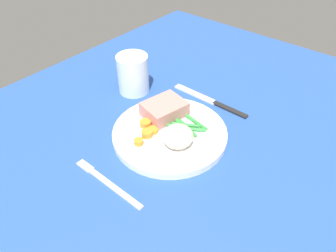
# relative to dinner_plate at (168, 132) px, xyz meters

# --- Properties ---
(dining_table) EXTENTS (1.20, 0.90, 0.02)m
(dining_table) POSITION_rel_dinner_plate_xyz_m (-0.01, -0.00, -0.02)
(dining_table) COLOR #234793
(dining_table) RESTS_ON ground
(dinner_plate) EXTENTS (0.24, 0.24, 0.02)m
(dinner_plate) POSITION_rel_dinner_plate_xyz_m (0.00, 0.00, 0.00)
(dinner_plate) COLOR white
(dinner_plate) RESTS_ON dining_table
(meat_portion) EXTENTS (0.10, 0.09, 0.03)m
(meat_portion) POSITION_rel_dinner_plate_xyz_m (0.03, 0.04, 0.02)
(meat_portion) COLOR #B2756B
(meat_portion) RESTS_ON dinner_plate
(mashed_potatoes) EXTENTS (0.06, 0.06, 0.04)m
(mashed_potatoes) POSITION_rel_dinner_plate_xyz_m (-0.02, -0.04, 0.03)
(mashed_potatoes) COLOR beige
(mashed_potatoes) RESTS_ON dinner_plate
(carrot_slices) EXTENTS (0.07, 0.05, 0.01)m
(carrot_slices) POSITION_rel_dinner_plate_xyz_m (-0.04, 0.03, 0.01)
(carrot_slices) COLOR orange
(carrot_slices) RESTS_ON dinner_plate
(green_beans) EXTENTS (0.07, 0.09, 0.01)m
(green_beans) POSITION_rel_dinner_plate_xyz_m (0.03, -0.02, 0.01)
(green_beans) COLOR #2D8C38
(green_beans) RESTS_ON dinner_plate
(fork) EXTENTS (0.01, 0.17, 0.00)m
(fork) POSITION_rel_dinner_plate_xyz_m (-0.17, -0.00, -0.01)
(fork) COLOR silver
(fork) RESTS_ON dining_table
(knife) EXTENTS (0.02, 0.21, 0.01)m
(knife) POSITION_rel_dinner_plate_xyz_m (0.16, -0.00, -0.01)
(knife) COLOR black
(knife) RESTS_ON dining_table
(water_glass) EXTENTS (0.08, 0.08, 0.10)m
(water_glass) POSITION_rel_dinner_plate_xyz_m (0.08, 0.18, 0.03)
(water_glass) COLOR silver
(water_glass) RESTS_ON dining_table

